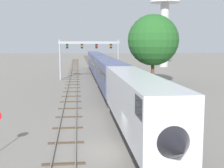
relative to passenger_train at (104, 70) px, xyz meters
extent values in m
plane|color=gray|center=(-2.00, -33.45, -2.60)|extent=(400.00, 400.00, 0.00)
cube|color=slate|center=(-0.72, 26.55, -2.52)|extent=(0.07, 200.00, 0.16)
cube|color=slate|center=(0.72, 26.55, -2.52)|extent=(0.07, 200.00, 0.16)
cube|color=#473828|center=(0.00, -35.45, -2.55)|extent=(2.60, 0.24, 0.10)
cube|color=#473828|center=(0.00, -31.45, -2.55)|extent=(2.60, 0.24, 0.10)
cube|color=#473828|center=(0.00, -27.45, -2.55)|extent=(2.60, 0.24, 0.10)
cube|color=#473828|center=(0.00, -23.45, -2.55)|extent=(2.60, 0.24, 0.10)
cube|color=#473828|center=(0.00, -19.45, -2.55)|extent=(2.60, 0.24, 0.10)
cube|color=#473828|center=(0.00, -15.45, -2.55)|extent=(2.60, 0.24, 0.10)
cube|color=#473828|center=(0.00, -11.45, -2.55)|extent=(2.60, 0.24, 0.10)
cube|color=#473828|center=(0.00, -7.45, -2.55)|extent=(2.60, 0.24, 0.10)
cube|color=#473828|center=(0.00, -3.45, -2.55)|extent=(2.60, 0.24, 0.10)
cube|color=#473828|center=(0.00, 0.55, -2.55)|extent=(2.60, 0.24, 0.10)
cube|color=#473828|center=(0.00, 4.55, -2.55)|extent=(2.60, 0.24, 0.10)
cube|color=#473828|center=(0.00, 8.55, -2.55)|extent=(2.60, 0.24, 0.10)
cube|color=#473828|center=(0.00, 12.55, -2.55)|extent=(2.60, 0.24, 0.10)
cube|color=#473828|center=(0.00, 16.55, -2.55)|extent=(2.60, 0.24, 0.10)
cube|color=#473828|center=(0.00, 20.55, -2.55)|extent=(2.60, 0.24, 0.10)
cube|color=#473828|center=(0.00, 24.55, -2.55)|extent=(2.60, 0.24, 0.10)
cube|color=#473828|center=(0.00, 28.55, -2.55)|extent=(2.60, 0.24, 0.10)
cube|color=#473828|center=(0.00, 32.55, -2.55)|extent=(2.60, 0.24, 0.10)
cube|color=#473828|center=(0.00, 36.55, -2.55)|extent=(2.60, 0.24, 0.10)
cube|color=#473828|center=(0.00, 40.55, -2.55)|extent=(2.60, 0.24, 0.10)
cube|color=#473828|center=(0.00, 44.55, -2.55)|extent=(2.60, 0.24, 0.10)
cube|color=#473828|center=(0.00, 48.55, -2.55)|extent=(2.60, 0.24, 0.10)
cube|color=#473828|center=(0.00, 52.55, -2.55)|extent=(2.60, 0.24, 0.10)
cube|color=#473828|center=(0.00, 56.55, -2.55)|extent=(2.60, 0.24, 0.10)
cube|color=#473828|center=(0.00, 60.55, -2.55)|extent=(2.60, 0.24, 0.10)
cube|color=#473828|center=(0.00, 64.55, -2.55)|extent=(2.60, 0.24, 0.10)
cube|color=#473828|center=(0.00, 68.55, -2.55)|extent=(2.60, 0.24, 0.10)
cube|color=#473828|center=(0.00, 72.55, -2.55)|extent=(2.60, 0.24, 0.10)
cube|color=#473828|center=(0.00, 76.55, -2.55)|extent=(2.60, 0.24, 0.10)
cube|color=#473828|center=(0.00, 80.55, -2.55)|extent=(2.60, 0.24, 0.10)
cube|color=#473828|center=(0.00, 84.55, -2.55)|extent=(2.60, 0.24, 0.10)
cube|color=#473828|center=(0.00, 88.55, -2.55)|extent=(2.60, 0.24, 0.10)
cube|color=#473828|center=(0.00, 92.55, -2.55)|extent=(2.60, 0.24, 0.10)
cube|color=#473828|center=(0.00, 96.55, -2.55)|extent=(2.60, 0.24, 0.10)
cube|color=#473828|center=(0.00, 100.55, -2.55)|extent=(2.60, 0.24, 0.10)
cube|color=#473828|center=(0.00, 104.55, -2.55)|extent=(2.60, 0.24, 0.10)
cube|color=#473828|center=(0.00, 108.55, -2.55)|extent=(2.60, 0.24, 0.10)
cube|color=#473828|center=(0.00, 112.55, -2.55)|extent=(2.60, 0.24, 0.10)
cube|color=#473828|center=(0.00, 116.55, -2.55)|extent=(2.60, 0.24, 0.10)
cube|color=#473828|center=(0.00, 120.55, -2.55)|extent=(2.60, 0.24, 0.10)
cube|color=#473828|center=(0.00, 124.55, -2.55)|extent=(2.60, 0.24, 0.10)
cube|color=slate|center=(-6.22, 6.55, -2.52)|extent=(0.07, 160.00, 0.16)
cube|color=slate|center=(-4.78, 6.55, -2.52)|extent=(0.07, 160.00, 0.16)
cube|color=#473828|center=(-5.50, -35.45, -2.55)|extent=(2.60, 0.24, 0.10)
cube|color=#473828|center=(-5.50, -31.45, -2.55)|extent=(2.60, 0.24, 0.10)
cube|color=#473828|center=(-5.50, -27.45, -2.55)|extent=(2.60, 0.24, 0.10)
cube|color=#473828|center=(-5.50, -23.45, -2.55)|extent=(2.60, 0.24, 0.10)
cube|color=#473828|center=(-5.50, -19.45, -2.55)|extent=(2.60, 0.24, 0.10)
cube|color=#473828|center=(-5.50, -15.45, -2.55)|extent=(2.60, 0.24, 0.10)
cube|color=#473828|center=(-5.50, -11.45, -2.55)|extent=(2.60, 0.24, 0.10)
cube|color=#473828|center=(-5.50, -7.45, -2.55)|extent=(2.60, 0.24, 0.10)
cube|color=#473828|center=(-5.50, -3.45, -2.55)|extent=(2.60, 0.24, 0.10)
cube|color=#473828|center=(-5.50, 0.55, -2.55)|extent=(2.60, 0.24, 0.10)
cube|color=#473828|center=(-5.50, 4.55, -2.55)|extent=(2.60, 0.24, 0.10)
cube|color=#473828|center=(-5.50, 8.55, -2.55)|extent=(2.60, 0.24, 0.10)
cube|color=#473828|center=(-5.50, 12.55, -2.55)|extent=(2.60, 0.24, 0.10)
cube|color=#473828|center=(-5.50, 16.55, -2.55)|extent=(2.60, 0.24, 0.10)
cube|color=#473828|center=(-5.50, 20.55, -2.55)|extent=(2.60, 0.24, 0.10)
cube|color=#473828|center=(-5.50, 24.55, -2.55)|extent=(2.60, 0.24, 0.10)
cube|color=#473828|center=(-5.50, 28.55, -2.55)|extent=(2.60, 0.24, 0.10)
cube|color=#473828|center=(-5.50, 32.55, -2.55)|extent=(2.60, 0.24, 0.10)
cube|color=#473828|center=(-5.50, 36.55, -2.55)|extent=(2.60, 0.24, 0.10)
cube|color=#473828|center=(-5.50, 40.55, -2.55)|extent=(2.60, 0.24, 0.10)
cube|color=#473828|center=(-5.50, 44.55, -2.55)|extent=(2.60, 0.24, 0.10)
cube|color=#473828|center=(-5.50, 48.55, -2.55)|extent=(2.60, 0.24, 0.10)
cube|color=#473828|center=(-5.50, 52.55, -2.55)|extent=(2.60, 0.24, 0.10)
cube|color=#473828|center=(-5.50, 56.55, -2.55)|extent=(2.60, 0.24, 0.10)
cube|color=#473828|center=(-5.50, 60.55, -2.55)|extent=(2.60, 0.24, 0.10)
cube|color=#473828|center=(-5.50, 64.55, -2.55)|extent=(2.60, 0.24, 0.10)
cube|color=#473828|center=(-5.50, 68.55, -2.55)|extent=(2.60, 0.24, 0.10)
cube|color=#473828|center=(-5.50, 72.55, -2.55)|extent=(2.60, 0.24, 0.10)
cube|color=#473828|center=(-5.50, 76.55, -2.55)|extent=(2.60, 0.24, 0.10)
cube|color=#473828|center=(-5.50, 80.55, -2.55)|extent=(2.60, 0.24, 0.10)
cube|color=#473828|center=(-5.50, 84.55, -2.55)|extent=(2.60, 0.24, 0.10)
cube|color=silver|center=(0.00, -30.03, 0.30)|extent=(3.00, 18.84, 3.80)
cone|color=black|center=(0.00, -39.65, -0.10)|extent=(2.88, 2.60, 2.88)
cube|color=black|center=(0.00, -38.25, 1.44)|extent=(3.04, 1.80, 1.10)
cube|color=black|center=(0.00, -30.03, -2.10)|extent=(2.52, 16.95, 1.00)
cube|color=#4C5684|center=(0.00, -10.20, 0.30)|extent=(3.00, 18.84, 3.80)
cube|color=black|center=(0.00, -10.20, 0.70)|extent=(3.04, 17.33, 0.90)
cube|color=black|center=(0.00, -10.20, -2.10)|extent=(2.52, 16.95, 1.00)
cube|color=#4C5684|center=(0.00, 9.64, 0.30)|extent=(3.00, 18.84, 3.80)
cube|color=black|center=(0.00, 9.64, 0.70)|extent=(3.04, 17.33, 0.90)
cube|color=black|center=(0.00, 9.64, -2.10)|extent=(2.52, 16.95, 1.00)
cube|color=#4C5684|center=(0.00, 29.48, 0.30)|extent=(3.00, 18.84, 3.80)
cube|color=black|center=(0.00, 29.48, 0.70)|extent=(3.04, 17.33, 0.90)
cube|color=black|center=(0.00, 29.48, -2.10)|extent=(2.52, 16.95, 1.00)
cylinder|color=#999BA0|center=(-8.00, 8.07, 1.38)|extent=(0.36, 0.36, 7.96)
cylinder|color=#999BA0|center=(3.50, 8.07, 1.38)|extent=(0.36, 0.36, 7.96)
cube|color=#999BA0|center=(-2.25, 8.07, 4.75)|extent=(12.10, 0.36, 0.50)
cube|color=black|center=(-6.56, 8.12, 4.05)|extent=(0.44, 0.32, 0.90)
sphere|color=green|center=(-6.56, 7.93, 4.05)|extent=(0.28, 0.28, 0.28)
cube|color=black|center=(-3.69, 8.12, 4.05)|extent=(0.44, 0.32, 0.90)
sphere|color=yellow|center=(-3.69, 7.93, 4.05)|extent=(0.28, 0.28, 0.28)
cube|color=black|center=(-0.81, 8.12, 4.05)|extent=(0.44, 0.32, 0.90)
sphere|color=red|center=(-0.81, 7.93, 4.05)|extent=(0.28, 0.28, 0.28)
cube|color=black|center=(2.06, 8.12, 4.05)|extent=(0.44, 0.32, 0.90)
sphere|color=yellow|center=(2.06, 7.93, 4.05)|extent=(0.28, 0.28, 0.28)
cylinder|color=beige|center=(21.82, 39.59, 7.07)|extent=(2.60, 2.60, 19.35)
cylinder|color=brown|center=(8.14, -2.01, -0.23)|extent=(0.56, 0.56, 4.76)
sphere|color=#235B23|center=(8.14, -2.01, 5.17)|extent=(8.62, 8.62, 8.62)
camera|label=1|loc=(-4.56, -53.50, 4.69)|focal=49.62mm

